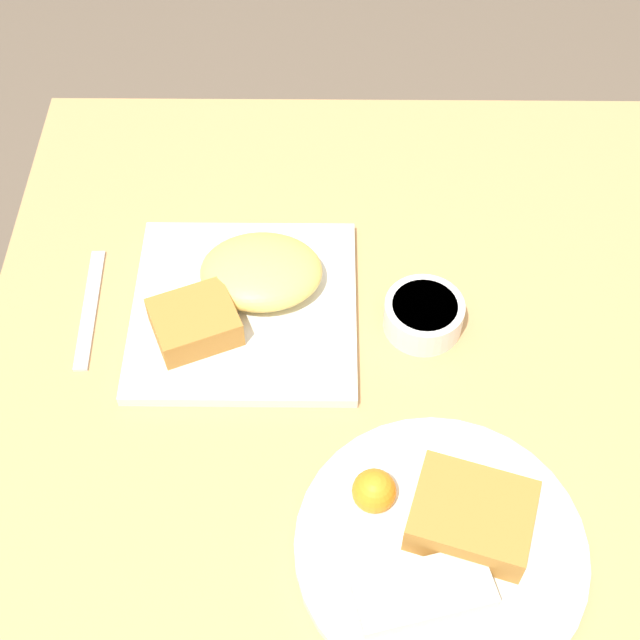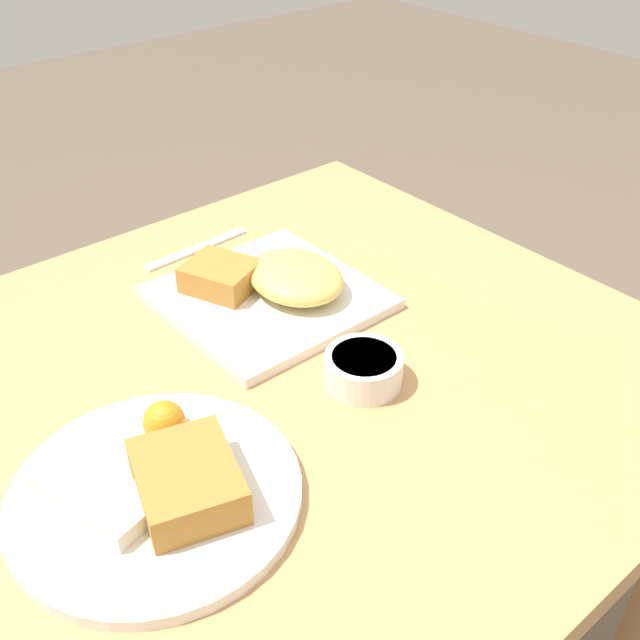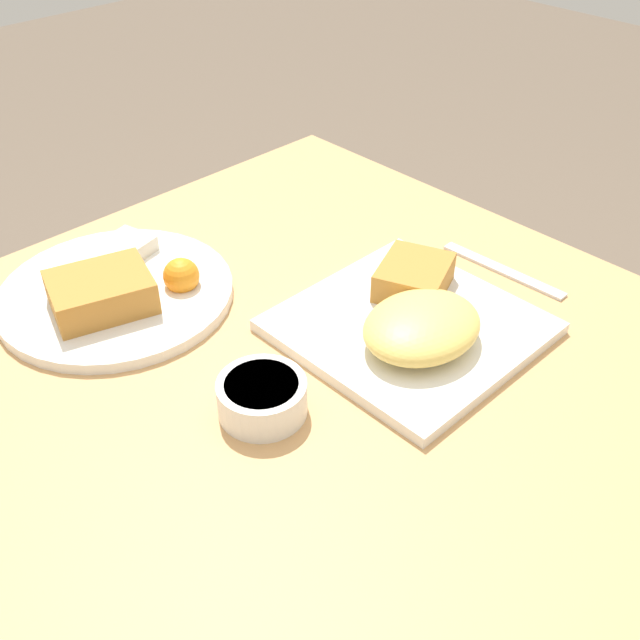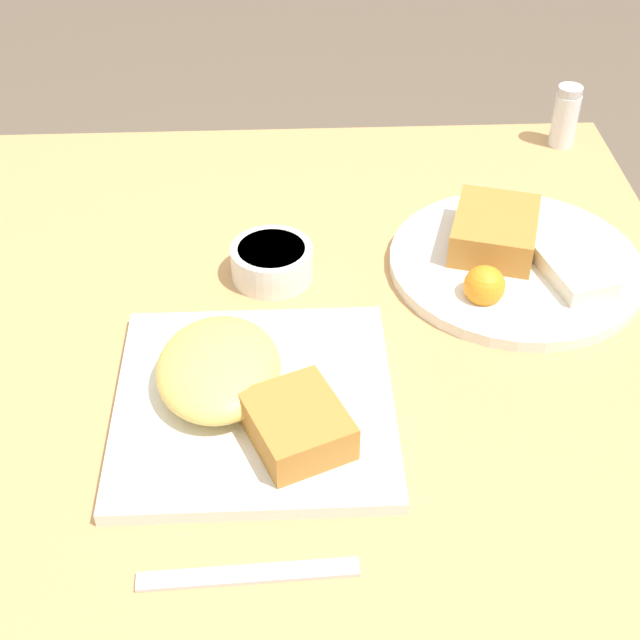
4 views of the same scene
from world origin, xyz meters
name	(u,v)px [view 3 (image 3 of 4)]	position (x,y,z in m)	size (l,w,h in m)	color
dining_table	(304,425)	(0.00, 0.00, 0.64)	(0.84, 0.86, 0.74)	tan
plate_square_near	(414,320)	(0.12, -0.05, 0.76)	(0.26, 0.26, 0.06)	white
plate_oval_far	(115,289)	(-0.08, 0.24, 0.76)	(0.28, 0.28, 0.05)	white
sauce_ramekin	(262,397)	(-0.08, -0.03, 0.76)	(0.09, 0.09, 0.04)	white
butter_knife	(503,270)	(0.30, -0.05, 0.74)	(0.02, 0.17, 0.00)	silver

